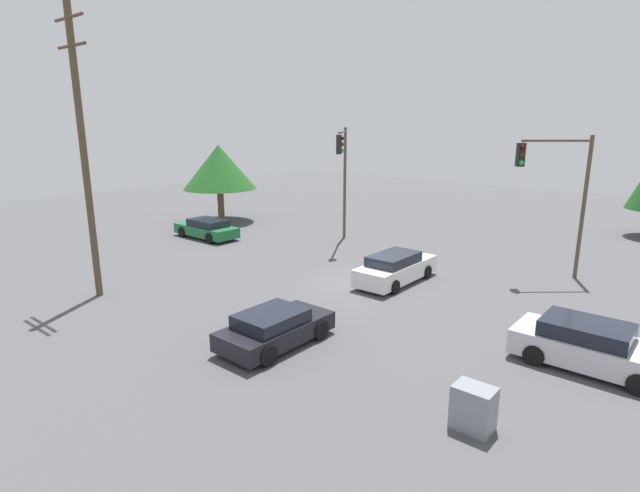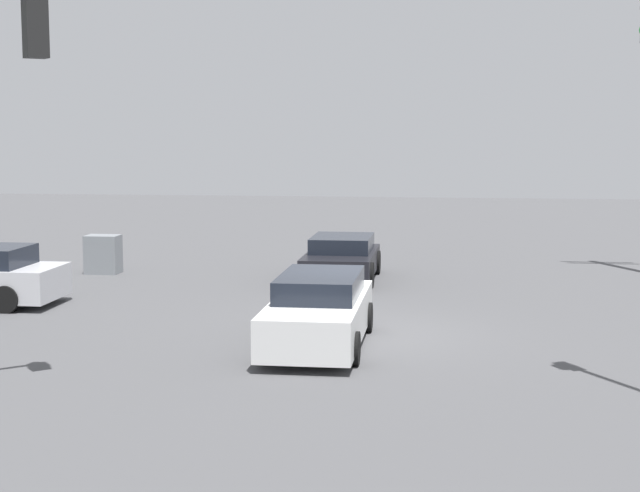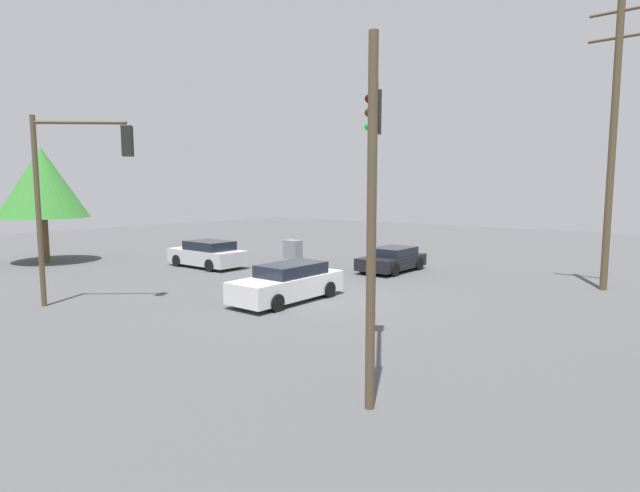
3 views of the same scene
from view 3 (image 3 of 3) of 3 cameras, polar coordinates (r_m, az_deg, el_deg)
name	(u,v)px [view 3 (image 3 of 3)]	position (r m, az deg, el deg)	size (l,w,h in m)	color
ground_plane	(319,298)	(19.28, -0.08, -5.97)	(80.00, 80.00, 0.00)	#4C4C4F
sedan_dark	(392,259)	(25.70, 8.24, -1.53)	(2.00, 4.04, 1.22)	black
sedan_silver	(208,254)	(27.46, -12.73, -0.93)	(4.47, 2.06, 1.42)	silver
sedan_white	(288,283)	(18.73, -3.65, -4.23)	(1.86, 4.71, 1.40)	silver
traffic_signal_main	(73,178)	(19.59, -26.40, 6.93)	(2.70, 2.43, 6.70)	brown
traffic_signal_cross	(373,163)	(10.57, 6.08, 9.46)	(2.23, 3.37, 6.94)	brown
utility_pole_tall	(613,139)	(23.67, 30.46, 10.46)	(2.20, 0.28, 11.71)	brown
electrical_cabinet	(293,249)	(30.06, -3.12, -0.40)	(0.96, 0.69, 1.12)	gray
tree_corner	(42,183)	(32.36, -29.15, 6.35)	(4.80, 4.80, 6.53)	brown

